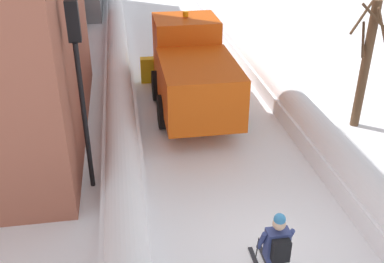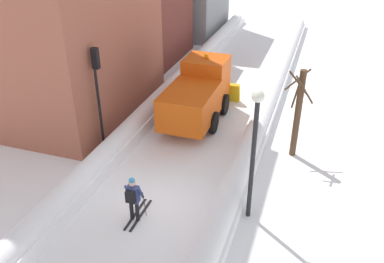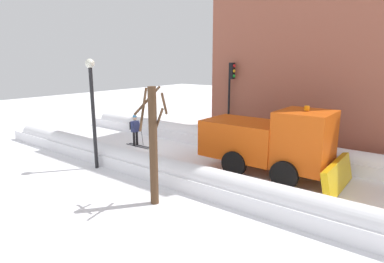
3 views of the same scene
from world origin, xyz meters
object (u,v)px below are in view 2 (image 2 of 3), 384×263
Objects in this scene: plow_truck at (198,93)px; traffic_light_pole at (97,80)px; street_lamp at (254,141)px; bare_tree_near at (298,112)px; skier at (133,197)px.

plow_truck is 1.27× the size of traffic_light_pole.
street_lamp is 4.91m from bare_tree_near.
skier is at bearing -127.88° from bare_tree_near.
skier is at bearing -158.22° from street_lamp.
bare_tree_near is at bearing -21.09° from plow_truck.
plow_truck is 1.22× the size of street_lamp.
traffic_light_pole is at bearing -129.39° from plow_truck.
bare_tree_near is (1.05, 4.70, -1.00)m from street_lamp.
bare_tree_near is (8.35, 2.03, -1.15)m from traffic_light_pole.
street_lamp reaches higher than traffic_light_pole.
plow_truck is at bearing 121.17° from street_lamp.
street_lamp is at bearing -102.60° from bare_tree_near.
bare_tree_near is at bearing 52.12° from skier.
plow_truck is 8.18m from skier.
traffic_light_pole is 0.96× the size of street_lamp.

